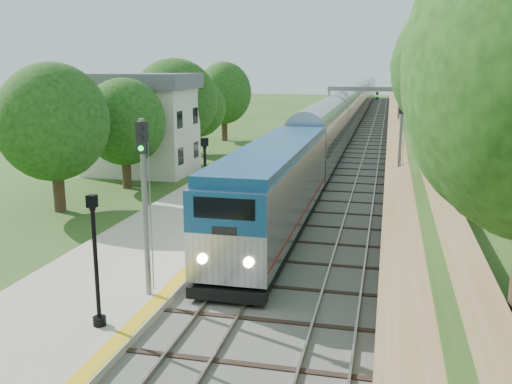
% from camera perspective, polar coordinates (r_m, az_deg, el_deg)
% --- Properties ---
extents(trackbed, '(9.50, 170.00, 0.28)m').
position_cam_1_polar(trackbed, '(73.21, 10.36, 5.65)').
color(trackbed, '#4C4944').
rests_on(trackbed, ground).
extents(platform, '(6.40, 68.00, 0.38)m').
position_cam_1_polar(platform, '(31.68, -7.03, -2.99)').
color(platform, '#A79E87').
rests_on(platform, ground).
extents(yellow_stripe, '(0.55, 68.00, 0.01)m').
position_cam_1_polar(yellow_stripe, '(30.79, -2.04, -2.98)').
color(yellow_stripe, gold).
rests_on(yellow_stripe, platform).
extents(embankment, '(10.64, 170.00, 11.70)m').
position_cam_1_polar(embankment, '(73.10, 17.01, 6.79)').
color(embankment, brown).
rests_on(embankment, ground).
extents(station_building, '(8.60, 6.60, 8.00)m').
position_cam_1_polar(station_building, '(47.06, -11.44, 6.78)').
color(station_building, beige).
rests_on(station_building, ground).
extents(signal_gantry, '(8.40, 0.38, 6.20)m').
position_cam_1_polar(signal_gantry, '(67.79, 10.70, 9.13)').
color(signal_gantry, slate).
rests_on(signal_gantry, ground).
extents(trees_behind_platform, '(7.82, 53.32, 7.21)m').
position_cam_1_polar(trees_behind_platform, '(37.42, -13.40, 5.93)').
color(trees_behind_platform, '#332316').
rests_on(trees_behind_platform, ground).
extents(train, '(3.05, 143.25, 4.49)m').
position_cam_1_polar(train, '(89.38, 9.67, 8.33)').
color(train, black).
rests_on(train, trackbed).
extents(lamppost_mid, '(0.43, 0.43, 4.34)m').
position_cam_1_polar(lamppost_mid, '(18.95, -15.69, -7.39)').
color(lamppost_mid, black).
rests_on(lamppost_mid, platform).
extents(lamppost_far, '(0.46, 0.46, 4.70)m').
position_cam_1_polar(lamppost_far, '(29.22, -5.08, 0.36)').
color(lamppost_far, black).
rests_on(lamppost_far, platform).
extents(signal_platform, '(0.38, 0.30, 6.46)m').
position_cam_1_polar(signal_platform, '(20.58, -11.10, 0.31)').
color(signal_platform, slate).
rests_on(signal_platform, platform).
extents(signal_farside, '(0.37, 0.30, 6.81)m').
position_cam_1_polar(signal_farside, '(36.45, 14.27, 5.33)').
color(signal_farside, slate).
rests_on(signal_farside, ground).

